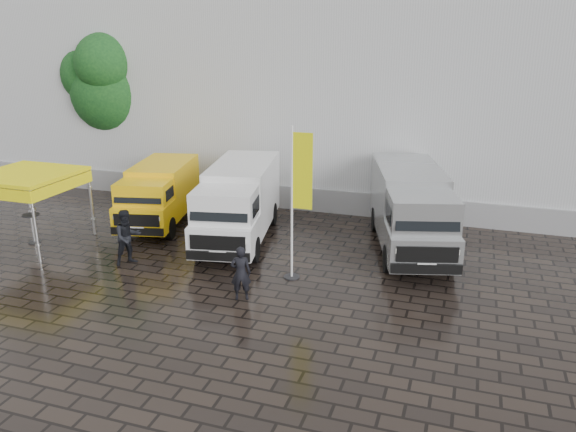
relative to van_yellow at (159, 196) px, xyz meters
name	(u,v)px	position (x,y,z in m)	size (l,w,h in m)	color
ground	(280,291)	(6.60, -4.37, -1.18)	(120.00, 120.00, 0.00)	black
exhibition_hall	(419,60)	(8.60, 11.63, 4.82)	(44.00, 16.00, 12.00)	silver
hall_plinth	(389,207)	(8.60, 3.58, -0.68)	(44.00, 0.15, 1.00)	gray
van_yellow	(159,196)	(0.00, 0.00, 0.00)	(1.96, 5.11, 2.36)	yellow
van_white	(239,205)	(3.73, -0.71, 0.19)	(2.10, 6.30, 2.73)	white
van_silver	(410,211)	(9.79, 0.33, 0.22)	(2.16, 6.47, 2.80)	#AAADAF
canopy_tent	(26,178)	(-3.22, -3.41, 1.30)	(3.12, 3.12, 2.65)	silver
flagpole	(298,197)	(6.79, -3.31, 1.48)	(0.88, 0.50, 4.79)	black
tree	(115,85)	(-5.10, 5.05, 3.74)	(4.27, 4.29, 7.66)	black
cocktail_table	(33,229)	(-3.29, -3.36, -0.64)	(0.60, 0.60, 1.09)	black
wheelie_bin	(440,214)	(10.67, 3.12, -0.66)	(0.63, 0.63, 1.04)	black
person_front	(241,273)	(5.69, -5.20, -0.37)	(0.59, 0.39, 1.62)	black
person_tent	(128,237)	(1.13, -3.94, -0.25)	(0.91, 0.71, 1.87)	black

